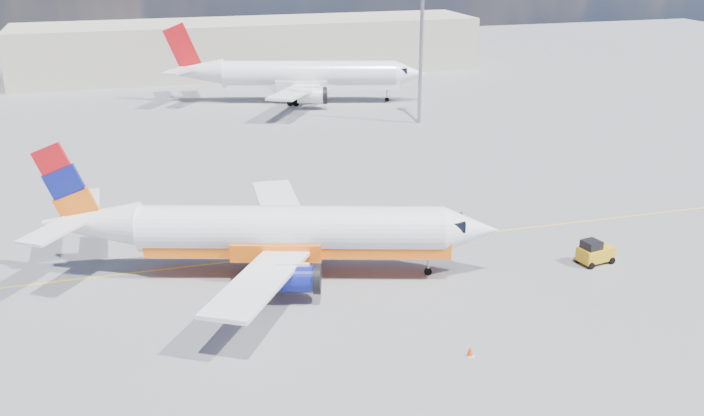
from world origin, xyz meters
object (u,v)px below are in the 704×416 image
object	(u,v)px
main_jet	(277,232)
second_jet	(301,76)
gse_tug	(595,252)
traffic_cone	(470,351)

from	to	relation	value
main_jet	second_jet	world-z (taller)	second_jet
gse_tug	second_jet	bearing A→B (deg)	86.49
main_jet	second_jet	bearing A→B (deg)	92.54
second_jet	traffic_cone	distance (m)	65.42
main_jet	traffic_cone	xyz separation A→B (m)	(7.79, -13.15, -2.73)
traffic_cone	gse_tug	bearing A→B (deg)	33.81
traffic_cone	second_jet	bearing A→B (deg)	84.95
main_jet	gse_tug	world-z (taller)	main_jet
second_jet	main_jet	bearing A→B (deg)	-88.68
main_jet	second_jet	xyz separation A→B (m)	(13.54, 51.94, 0.38)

